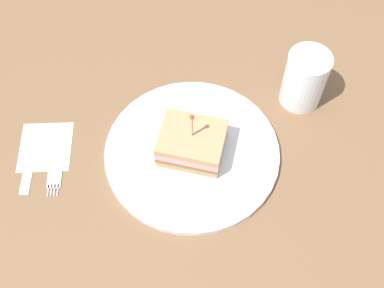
% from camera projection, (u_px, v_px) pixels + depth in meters
% --- Properties ---
extents(ground_plane, '(1.09, 1.09, 0.02)m').
position_uv_depth(ground_plane, '(192.00, 157.00, 0.80)').
color(ground_plane, brown).
extents(plate, '(0.28, 0.28, 0.01)m').
position_uv_depth(plate, '(192.00, 152.00, 0.79)').
color(plate, white).
rests_on(plate, ground_plane).
extents(sandwich_half_center, '(0.13, 0.12, 0.10)m').
position_uv_depth(sandwich_half_center, '(193.00, 145.00, 0.76)').
color(sandwich_half_center, tan).
rests_on(sandwich_half_center, plate).
extents(drink_glass, '(0.07, 0.07, 0.10)m').
position_uv_depth(drink_glass, '(304.00, 81.00, 0.82)').
color(drink_glass, gold).
rests_on(drink_glass, ground_plane).
extents(napkin, '(0.10, 0.11, 0.00)m').
position_uv_depth(napkin, '(46.00, 147.00, 0.80)').
color(napkin, beige).
rests_on(napkin, ground_plane).
extents(fork, '(0.04, 0.13, 0.00)m').
position_uv_depth(fork, '(56.00, 168.00, 0.78)').
color(fork, silver).
rests_on(fork, ground_plane).
extents(knife, '(0.04, 0.12, 0.00)m').
position_uv_depth(knife, '(29.00, 165.00, 0.78)').
color(knife, silver).
rests_on(knife, ground_plane).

